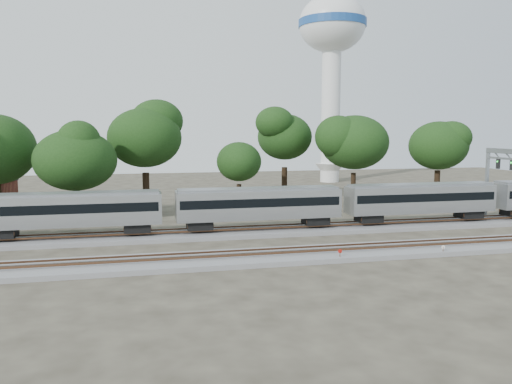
# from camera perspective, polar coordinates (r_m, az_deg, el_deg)

# --- Properties ---
(ground) EXTENTS (160.00, 160.00, 0.00)m
(ground) POSITION_cam_1_polar(r_m,az_deg,el_deg) (44.76, 2.51, -6.27)
(ground) COLOR #383328
(ground) RESTS_ON ground
(track_far) EXTENTS (160.00, 5.00, 0.73)m
(track_far) POSITION_cam_1_polar(r_m,az_deg,el_deg) (50.40, 0.74, -4.51)
(track_far) COLOR slate
(track_far) RESTS_ON ground
(track_near) EXTENTS (160.00, 5.00, 0.73)m
(track_near) POSITION_cam_1_polar(r_m,az_deg,el_deg) (40.98, 3.97, -7.24)
(track_near) COLOR slate
(track_near) RESTS_ON ground
(train) EXTENTS (121.56, 2.95, 4.36)m
(train) POSITION_cam_1_polar(r_m,az_deg,el_deg) (56.55, 18.39, -0.65)
(train) COLOR #B4B7BC
(train) RESTS_ON ground
(switch_stand_red) EXTENTS (0.32, 0.06, 0.99)m
(switch_stand_red) POSITION_cam_1_polar(r_m,az_deg,el_deg) (40.22, 9.58, -6.97)
(switch_stand_red) COLOR #512D19
(switch_stand_red) RESTS_ON ground
(switch_stand_white) EXTENTS (0.27, 0.13, 0.89)m
(switch_stand_white) POSITION_cam_1_polar(r_m,az_deg,el_deg) (44.16, 20.60, -6.15)
(switch_stand_white) COLOR #512D19
(switch_stand_white) RESTS_ON ground
(switch_lever) EXTENTS (0.57, 0.45, 0.30)m
(switch_lever) POSITION_cam_1_polar(r_m,az_deg,el_deg) (41.11, 11.91, -7.42)
(switch_lever) COLOR #512D19
(switch_lever) RESTS_ON ground
(water_tower) EXTENTS (13.12, 13.12, 36.31)m
(water_tower) POSITION_cam_1_polar(r_m,az_deg,el_deg) (102.27, 8.67, 16.34)
(water_tower) COLOR silver
(water_tower) RESTS_ON ground
(signal_gantry) EXTENTS (0.57, 6.80, 8.27)m
(signal_gantry) POSITION_cam_1_polar(r_m,az_deg,el_deg) (62.21, 26.73, 2.36)
(signal_gantry) COLOR gray
(signal_gantry) RESTS_ON ground
(tree_2) EXTENTS (7.19, 7.19, 10.13)m
(tree_2) POSITION_cam_1_polar(r_m,az_deg,el_deg) (57.97, -19.95, 3.42)
(tree_2) COLOR black
(tree_2) RESTS_ON ground
(tree_3) EXTENTS (9.53, 9.53, 13.44)m
(tree_3) POSITION_cam_1_polar(r_m,az_deg,el_deg) (63.40, -12.60, 6.05)
(tree_3) COLOR black
(tree_3) RESTS_ON ground
(tree_4) EXTENTS (6.42, 6.42, 9.05)m
(tree_4) POSITION_cam_1_polar(r_m,az_deg,el_deg) (64.01, -1.97, 3.46)
(tree_4) COLOR black
(tree_4) RESTS_ON ground
(tree_5) EXTENTS (9.51, 9.51, 13.41)m
(tree_5) POSITION_cam_1_polar(r_m,az_deg,el_deg) (71.41, 3.30, 6.29)
(tree_5) COLOR black
(tree_5) RESTS_ON ground
(tree_6) EXTENTS (8.86, 8.86, 12.49)m
(tree_6) POSITION_cam_1_polar(r_m,az_deg,el_deg) (67.17, 11.16, 5.56)
(tree_6) COLOR black
(tree_6) RESTS_ON ground
(tree_7) EXTENTS (8.17, 8.17, 11.51)m
(tree_7) POSITION_cam_1_polar(r_m,az_deg,el_deg) (79.33, 20.14, 4.99)
(tree_7) COLOR black
(tree_7) RESTS_ON ground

